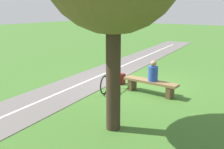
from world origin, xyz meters
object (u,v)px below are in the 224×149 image
Objects in this scene: person_seated at (153,72)px; bicycle at (110,81)px; bench at (150,84)px; backpack at (121,79)px.

bicycle is at bearing 19.68° from person_seated.
backpack is (1.46, -0.41, -0.13)m from bench.
bench is 1.20× the size of bicycle.
bench is at bearing 0.00° from person_seated.
bicycle is 0.88m from backpack.
bicycle is (1.36, 0.45, 0.02)m from bench.
person_seated reaches higher than bicycle.
backpack is (1.55, -0.42, -0.57)m from person_seated.
bench is 1.44m from bicycle.
person_seated is (-0.09, 0.00, 0.44)m from bench.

